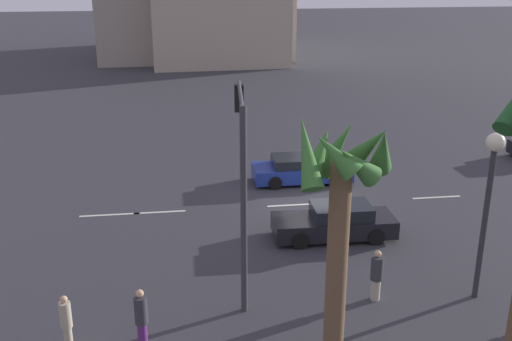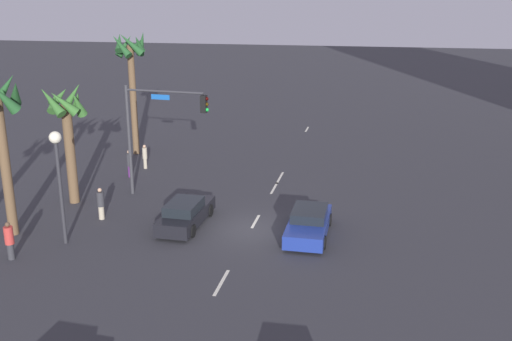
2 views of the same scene
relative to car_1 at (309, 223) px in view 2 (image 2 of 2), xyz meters
The scene contains 17 objects.
ground_plane 2.96m from the car_1, 88.35° to the left, with size 220.00×220.00×0.00m, color #333338.
lane_stripe_2 6.40m from the car_1, 152.98° to the left, with size 2.26×0.14×0.01m, color silver.
lane_stripe_3 3.17m from the car_1, 68.16° to the left, with size 1.84×0.14×0.01m, color silver.
lane_stripe_4 7.35m from the car_1, 23.28° to the left, with size 2.18×0.14×0.01m, color silver.
lane_stripe_5 9.30m from the car_1, 18.18° to the left, with size 2.49×0.14×0.01m, color silver.
lane_stripe_6 23.37m from the car_1, ahead, with size 1.97×0.14×0.01m, color silver.
car_1 is the anchor object (origin of this frame).
car_3 6.28m from the car_1, 90.33° to the left, with size 4.70×1.90×1.35m.
traffic_signal 10.76m from the car_1, 67.21° to the left, with size 0.68×5.03×6.42m.
streetlamp 12.09m from the car_1, 106.65° to the left, with size 0.56×0.56×5.43m.
pedestrian_0 10.88m from the car_1, 90.65° to the left, with size 0.47×0.47×1.71m.
pedestrian_1 13.75m from the car_1, 113.27° to the left, with size 0.56×0.56×1.76m.
pedestrian_2 15.19m from the car_1, 53.26° to the left, with size 0.35×0.35×1.65m.
pedestrian_3 14.26m from the car_1, 60.33° to the left, with size 0.43×0.43×1.79m.
palm_tree_1 15.37m from the car_1, 101.32° to the left, with size 2.52×2.59×7.86m.
palm_tree_2 14.30m from the car_1, 81.93° to the left, with size 2.66×2.37×6.75m.
palm_tree_3 19.95m from the car_1, 48.62° to the left, with size 2.81×2.70×8.91m.
Camera 2 is at (-26.49, -5.75, 11.30)m, focal length 40.88 mm.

